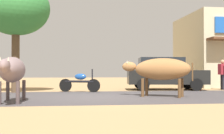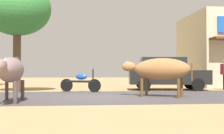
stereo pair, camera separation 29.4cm
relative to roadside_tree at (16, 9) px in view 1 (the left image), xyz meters
name	(u,v)px [view 1 (the left image)]	position (x,y,z in m)	size (l,w,h in m)	color
ground	(96,97)	(3.38, -2.72, -3.72)	(80.00, 80.00, 0.00)	tan
asphalt_road	(96,97)	(3.38, -2.72, -3.72)	(72.00, 5.88, 0.00)	#454142
roadside_tree	(16,9)	(0.00, 0.00, 0.00)	(3.01, 3.01, 4.96)	brown
parked_hatchback_car	(165,73)	(7.18, 1.02, -2.88)	(4.12, 2.19, 1.64)	black
parked_motorcycle	(80,82)	(2.86, 0.00, -3.26)	(1.85, 0.85, 1.05)	black
cow_near_brown	(12,70)	(0.74, -4.54, -2.76)	(0.77, 2.57, 1.36)	gray
cow_far_dark	(161,69)	(5.72, -3.14, -2.72)	(2.49, 1.74, 1.41)	#9C6A3D
pedestrian_by_shop	(223,72)	(10.18, 0.78, -2.82)	(0.45, 0.61, 1.54)	#262633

